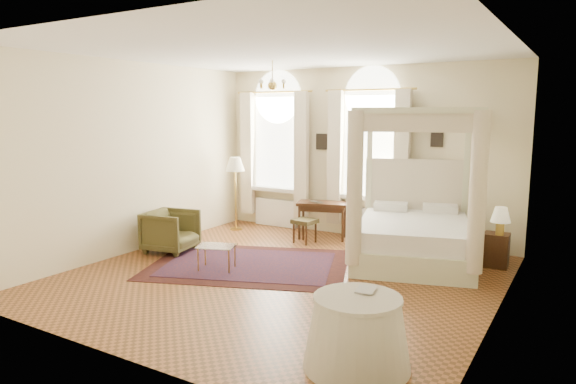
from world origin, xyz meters
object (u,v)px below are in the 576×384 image
at_px(canopy_bed, 414,228).
at_px(coffee_table, 217,248).
at_px(nightstand, 496,250).
at_px(stool, 305,223).
at_px(armchair, 171,231).
at_px(floor_lamp, 235,168).
at_px(side_table, 357,333).
at_px(writing_desk, 323,207).

distance_m(canopy_bed, coffee_table, 3.19).
height_order(nightstand, coffee_table, nightstand).
xyz_separation_m(canopy_bed, stool, (-2.14, 0.20, -0.19)).
xyz_separation_m(armchair, floor_lamp, (-0.06, 1.99, 0.93)).
distance_m(armchair, side_table, 4.98).
bearing_deg(coffee_table, armchair, 162.46).
bearing_deg(canopy_bed, side_table, -80.70).
xyz_separation_m(canopy_bed, coffee_table, (-2.50, -1.98, -0.22)).
height_order(canopy_bed, floor_lamp, canopy_bed).
xyz_separation_m(canopy_bed, floor_lamp, (-3.92, 0.44, 0.73)).
height_order(coffee_table, floor_lamp, floor_lamp).
bearing_deg(stool, side_table, -55.01).
relative_size(nightstand, coffee_table, 0.81).
distance_m(writing_desk, side_table, 5.13).
bearing_deg(canopy_bed, stool, 174.57).
bearing_deg(coffee_table, nightstand, 33.06).
height_order(canopy_bed, side_table, canopy_bed).
distance_m(nightstand, floor_lamp, 5.23).
xyz_separation_m(writing_desk, floor_lamp, (-1.91, -0.24, 0.68)).
height_order(writing_desk, floor_lamp, floor_lamp).
height_order(nightstand, floor_lamp, floor_lamp).
height_order(stool, armchair, armchair).
distance_m(nightstand, writing_desk, 3.24).
distance_m(coffee_table, side_table, 3.57).
xyz_separation_m(canopy_bed, armchair, (-3.86, -1.54, -0.20)).
relative_size(canopy_bed, stool, 6.01).
height_order(canopy_bed, writing_desk, canopy_bed).
bearing_deg(nightstand, canopy_bed, -160.16).
xyz_separation_m(canopy_bed, nightstand, (1.21, 0.43, -0.30)).
relative_size(stool, floor_lamp, 0.30).
bearing_deg(coffee_table, floor_lamp, 120.50).
distance_m(stool, armchair, 2.45).
bearing_deg(armchair, stool, -55.48).
relative_size(writing_desk, coffee_table, 1.59).
bearing_deg(armchair, coffee_table, -118.38).
distance_m(writing_desk, coffee_table, 2.71).
distance_m(stool, side_table, 4.80).
distance_m(writing_desk, floor_lamp, 2.04).
distance_m(canopy_bed, floor_lamp, 4.01).
bearing_deg(writing_desk, nightstand, -4.37).
bearing_deg(side_table, armchair, 154.01).
distance_m(coffee_table, floor_lamp, 2.96).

